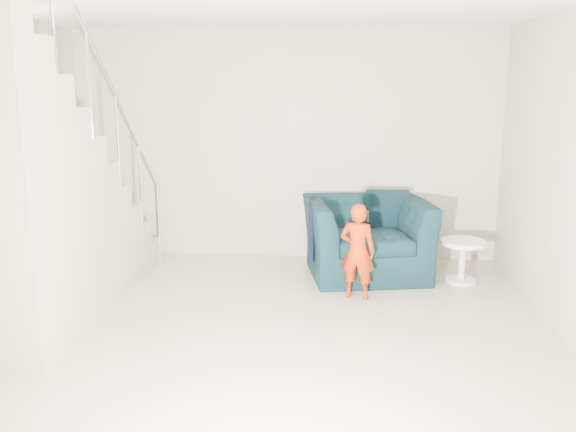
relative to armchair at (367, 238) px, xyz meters
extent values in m
plane|color=tan|center=(-0.95, -2.10, -0.42)|extent=(5.50, 5.50, 0.00)
plane|color=#ADA08D|center=(-0.95, 0.65, 0.93)|extent=(5.00, 0.00, 5.00)
plane|color=#ADA08D|center=(-0.95, -4.85, 0.93)|extent=(5.00, 0.00, 5.00)
imported|color=black|center=(0.00, 0.00, 0.00)|extent=(1.47, 1.34, 0.84)
imported|color=#A11605|center=(-0.13, -0.77, 0.06)|extent=(0.39, 0.31, 0.96)
cylinder|color=white|center=(1.00, -0.20, 0.02)|extent=(0.46, 0.46, 0.05)
cylinder|color=white|center=(1.00, -0.20, -0.21)|extent=(0.07, 0.07, 0.41)
cylinder|color=white|center=(1.00, -0.20, -0.40)|extent=(0.32, 0.32, 0.03)
cube|color=#ADA089|center=(-2.95, 0.25, -0.28)|extent=(1.00, 0.30, 0.27)
cube|color=#ADA089|center=(-2.95, -0.05, -0.15)|extent=(1.00, 0.30, 0.54)
cube|color=#ADA089|center=(-2.95, -0.35, -0.01)|extent=(1.00, 0.30, 0.81)
cube|color=#ADA089|center=(-2.95, -0.65, 0.12)|extent=(1.00, 0.30, 1.08)
cube|color=#ADA089|center=(-2.95, -0.95, 0.26)|extent=(1.00, 0.30, 1.35)
cube|color=#ADA089|center=(-2.95, -1.25, 0.39)|extent=(1.00, 0.30, 1.62)
cube|color=#ADA089|center=(-2.95, -1.55, 0.53)|extent=(1.00, 0.30, 1.89)
cube|color=#ADA089|center=(-2.95, -1.85, 0.66)|extent=(1.00, 0.30, 2.16)
cylinder|color=silver|center=(-2.45, -1.10, 1.83)|extent=(0.04, 3.03, 2.73)
cylinder|color=silver|center=(-2.45, 0.40, 0.08)|extent=(0.04, 0.04, 1.00)
cube|color=black|center=(0.24, 0.33, 0.24)|extent=(0.48, 0.23, 0.47)
cube|color=black|center=(-0.60, -0.06, 0.11)|extent=(0.06, 0.55, 0.62)
cube|color=black|center=(-0.04, -0.77, 0.41)|extent=(0.02, 0.05, 0.10)
camera|label=1|loc=(-0.36, -6.53, 1.71)|focal=38.00mm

